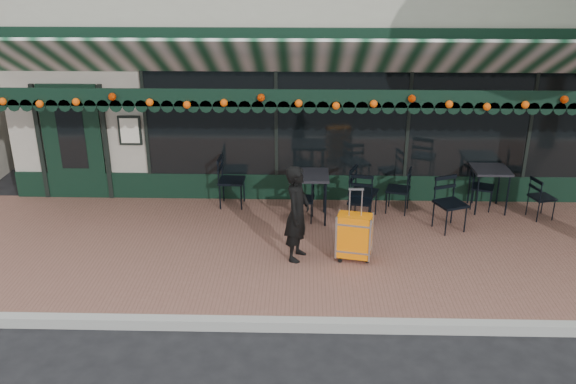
{
  "coord_description": "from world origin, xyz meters",
  "views": [
    {
      "loc": [
        -0.5,
        -6.78,
        4.67
      ],
      "look_at": [
        -0.72,
        1.6,
        1.26
      ],
      "focal_mm": 38.0,
      "sensor_mm": 36.0,
      "label": 1
    }
  ],
  "objects_px": {
    "chair_a_left": "(398,190)",
    "chair_a_front": "(450,204)",
    "chair_b_right": "(363,193)",
    "chair_b_front": "(360,201)",
    "chair_a_right": "(483,188)",
    "woman": "(297,213)",
    "cafe_table_b": "(309,179)",
    "chair_solo": "(232,181)",
    "suitcase": "(354,237)",
    "chair_b_left": "(303,200)",
    "chair_a_extra": "(542,198)",
    "cafe_table_a": "(490,173)"
  },
  "relations": [
    {
      "from": "woman",
      "to": "suitcase",
      "type": "bearing_deg",
      "value": -75.21
    },
    {
      "from": "woman",
      "to": "chair_solo",
      "type": "xyz_separation_m",
      "value": [
        -1.23,
        2.03,
        -0.28
      ]
    },
    {
      "from": "cafe_table_b",
      "to": "chair_b_front",
      "type": "height_order",
      "value": "chair_b_front"
    },
    {
      "from": "suitcase",
      "to": "chair_a_right",
      "type": "bearing_deg",
      "value": 51.55
    },
    {
      "from": "chair_a_left",
      "to": "chair_a_right",
      "type": "xyz_separation_m",
      "value": [
        1.57,
        0.2,
        -0.02
      ]
    },
    {
      "from": "woman",
      "to": "chair_b_front",
      "type": "distance_m",
      "value": 1.7
    },
    {
      "from": "chair_b_right",
      "to": "chair_solo",
      "type": "distance_m",
      "value": 2.43
    },
    {
      "from": "cafe_table_b",
      "to": "chair_solo",
      "type": "relative_size",
      "value": 0.88
    },
    {
      "from": "chair_a_left",
      "to": "chair_a_extra",
      "type": "height_order",
      "value": "chair_a_left"
    },
    {
      "from": "cafe_table_b",
      "to": "chair_b_left",
      "type": "xyz_separation_m",
      "value": [
        -0.1,
        -0.05,
        -0.37
      ]
    },
    {
      "from": "woman",
      "to": "chair_a_front",
      "type": "height_order",
      "value": "woman"
    },
    {
      "from": "chair_a_front",
      "to": "chair_a_right",
      "type": "bearing_deg",
      "value": 27.24
    },
    {
      "from": "chair_b_right",
      "to": "chair_a_extra",
      "type": "bearing_deg",
      "value": -67.75
    },
    {
      "from": "woman",
      "to": "chair_b_left",
      "type": "distance_m",
      "value": 1.46
    },
    {
      "from": "chair_b_front",
      "to": "chair_a_front",
      "type": "bearing_deg",
      "value": 3.81
    },
    {
      "from": "woman",
      "to": "chair_b_front",
      "type": "relative_size",
      "value": 1.77
    },
    {
      "from": "chair_solo",
      "to": "chair_a_right",
      "type": "bearing_deg",
      "value": -87.82
    },
    {
      "from": "chair_a_extra",
      "to": "chair_solo",
      "type": "relative_size",
      "value": 0.8
    },
    {
      "from": "chair_a_left",
      "to": "chair_b_front",
      "type": "relative_size",
      "value": 0.98
    },
    {
      "from": "chair_a_left",
      "to": "chair_a_front",
      "type": "distance_m",
      "value": 1.08
    },
    {
      "from": "cafe_table_b",
      "to": "chair_b_front",
      "type": "relative_size",
      "value": 0.99
    },
    {
      "from": "chair_a_right",
      "to": "cafe_table_a",
      "type": "bearing_deg",
      "value": -106.06
    },
    {
      "from": "chair_a_extra",
      "to": "chair_b_left",
      "type": "height_order",
      "value": "chair_b_left"
    },
    {
      "from": "chair_a_left",
      "to": "chair_solo",
      "type": "distance_m",
      "value": 3.04
    },
    {
      "from": "woman",
      "to": "suitcase",
      "type": "relative_size",
      "value": 1.29
    },
    {
      "from": "cafe_table_a",
      "to": "chair_solo",
      "type": "distance_m",
      "value": 4.69
    },
    {
      "from": "cafe_table_a",
      "to": "chair_solo",
      "type": "relative_size",
      "value": 0.83
    },
    {
      "from": "chair_b_left",
      "to": "chair_b_right",
      "type": "distance_m",
      "value": 1.07
    },
    {
      "from": "suitcase",
      "to": "chair_a_right",
      "type": "height_order",
      "value": "suitcase"
    },
    {
      "from": "woman",
      "to": "chair_a_front",
      "type": "xyz_separation_m",
      "value": [
        2.57,
        1.08,
        -0.29
      ]
    },
    {
      "from": "cafe_table_b",
      "to": "chair_solo",
      "type": "height_order",
      "value": "chair_solo"
    },
    {
      "from": "cafe_table_a",
      "to": "suitcase",
      "type": "bearing_deg",
      "value": -142.24
    },
    {
      "from": "suitcase",
      "to": "chair_a_front",
      "type": "xyz_separation_m",
      "value": [
        1.7,
        1.12,
        0.07
      ]
    },
    {
      "from": "chair_a_right",
      "to": "cafe_table_b",
      "type": "bearing_deg",
      "value": 120.52
    },
    {
      "from": "chair_solo",
      "to": "chair_b_front",
      "type": "bearing_deg",
      "value": -105.84
    },
    {
      "from": "suitcase",
      "to": "chair_a_left",
      "type": "bearing_deg",
      "value": 75.61
    },
    {
      "from": "chair_b_left",
      "to": "chair_b_front",
      "type": "distance_m",
      "value": 0.99
    },
    {
      "from": "chair_b_right",
      "to": "chair_b_front",
      "type": "xyz_separation_m",
      "value": [
        -0.08,
        -0.28,
        -0.04
      ]
    },
    {
      "from": "chair_a_extra",
      "to": "chair_b_front",
      "type": "relative_size",
      "value": 0.9
    },
    {
      "from": "woman",
      "to": "chair_solo",
      "type": "height_order",
      "value": "woman"
    },
    {
      "from": "cafe_table_a",
      "to": "woman",
      "type": "bearing_deg",
      "value": -150.35
    },
    {
      "from": "chair_b_right",
      "to": "chair_b_front",
      "type": "height_order",
      "value": "chair_b_right"
    },
    {
      "from": "cafe_table_b",
      "to": "suitcase",
      "type": "bearing_deg",
      "value": -65.3
    },
    {
      "from": "chair_a_front",
      "to": "chair_solo",
      "type": "distance_m",
      "value": 3.92
    },
    {
      "from": "suitcase",
      "to": "chair_a_left",
      "type": "xyz_separation_m",
      "value": [
        0.93,
        1.87,
        0.03
      ]
    },
    {
      "from": "chair_b_left",
      "to": "chair_b_right",
      "type": "height_order",
      "value": "chair_b_right"
    },
    {
      "from": "cafe_table_a",
      "to": "chair_b_front",
      "type": "xyz_separation_m",
      "value": [
        -2.39,
        -0.69,
        -0.29
      ]
    },
    {
      "from": "woman",
      "to": "chair_b_right",
      "type": "distance_m",
      "value": 1.96
    },
    {
      "from": "cafe_table_b",
      "to": "chair_a_right",
      "type": "height_order",
      "value": "cafe_table_b"
    },
    {
      "from": "cafe_table_a",
      "to": "chair_b_right",
      "type": "bearing_deg",
      "value": -169.94
    }
  ]
}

